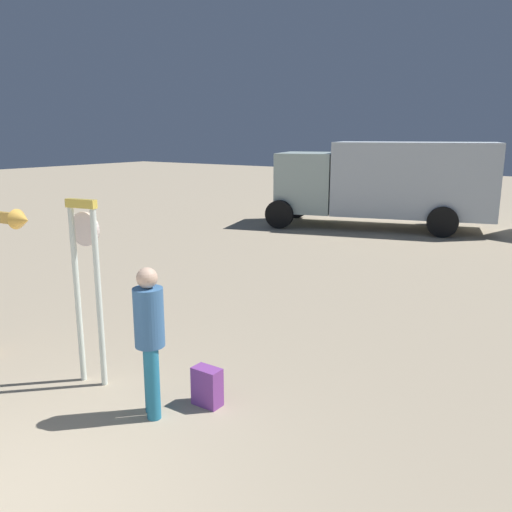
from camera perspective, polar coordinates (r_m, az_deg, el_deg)
standing_clock at (r=6.50m, az=-17.77°, el=-1.90°), size 0.41×0.17×2.25m
person_near_clock at (r=5.70m, az=-11.38°, el=-8.31°), size 0.31×0.31×1.64m
backpack at (r=6.10m, az=-5.24°, el=-13.83°), size 0.32×0.23×0.44m
box_truck_near at (r=17.50m, az=13.96°, el=7.89°), size 7.29×4.28×2.72m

